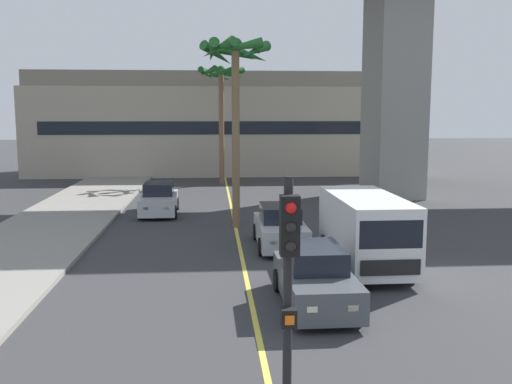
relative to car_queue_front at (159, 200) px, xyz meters
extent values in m
cube|color=#DBCC4C|center=(3.64, -5.15, -0.72)|extent=(0.14, 56.00, 0.01)
cube|color=gray|center=(13.48, 5.51, 5.77)|extent=(2.80, 4.40, 12.99)
cube|color=#BCB29E|center=(3.64, 19.70, 2.77)|extent=(31.05, 8.00, 6.98)
cube|color=gray|center=(3.64, 19.70, 6.86)|extent=(30.43, 7.20, 1.20)
cube|color=black|center=(3.64, 15.68, 3.12)|extent=(27.94, 0.04, 1.00)
cube|color=#B7BABF|center=(0.00, -0.03, -0.14)|extent=(1.79, 4.14, 0.80)
cube|color=black|center=(0.00, 0.12, 0.54)|extent=(1.44, 2.08, 0.60)
cube|color=#F2EDCC|center=(0.51, -2.03, -0.09)|extent=(0.24, 0.09, 0.14)
cube|color=#F2EDCC|center=(-0.42, -2.05, -0.09)|extent=(0.24, 0.09, 0.14)
cylinder|color=black|center=(0.83, -1.29, -0.40)|extent=(0.23, 0.64, 0.64)
cylinder|color=black|center=(-0.78, -1.32, -0.40)|extent=(0.23, 0.64, 0.64)
cylinder|color=black|center=(0.78, 1.26, -0.40)|extent=(0.23, 0.64, 0.64)
cylinder|color=black|center=(-0.83, 1.22, -0.40)|extent=(0.23, 0.64, 0.64)
cube|color=#B7BABF|center=(5.15, -7.35, -0.14)|extent=(1.71, 4.11, 0.80)
cube|color=black|center=(5.16, -7.20, 0.54)|extent=(1.40, 2.06, 0.60)
cube|color=#F2EDCC|center=(5.61, -9.37, -0.09)|extent=(0.24, 0.08, 0.14)
cube|color=#F2EDCC|center=(4.68, -9.36, -0.09)|extent=(0.24, 0.08, 0.14)
cylinder|color=black|center=(5.96, -8.63, -0.40)|extent=(0.22, 0.64, 0.64)
cylinder|color=black|center=(4.34, -8.62, -0.40)|extent=(0.22, 0.64, 0.64)
cylinder|color=black|center=(5.97, -6.09, -0.40)|extent=(0.22, 0.64, 0.64)
cylinder|color=black|center=(4.35, -6.08, -0.40)|extent=(0.22, 0.64, 0.64)
cube|color=#4C5156|center=(5.28, -13.93, -0.14)|extent=(1.75, 4.12, 0.80)
cube|color=black|center=(5.28, -13.78, 0.54)|extent=(1.42, 2.07, 0.60)
cube|color=#F2EDCC|center=(5.77, -15.93, -0.09)|extent=(0.24, 0.08, 0.14)
cube|color=#F2EDCC|center=(4.84, -15.94, -0.09)|extent=(0.24, 0.08, 0.14)
cylinder|color=black|center=(6.10, -15.19, -0.40)|extent=(0.23, 0.64, 0.64)
cylinder|color=black|center=(4.49, -15.21, -0.40)|extent=(0.23, 0.64, 0.64)
cylinder|color=black|center=(6.07, -12.65, -0.40)|extent=(0.23, 0.64, 0.64)
cylinder|color=black|center=(4.46, -12.66, -0.40)|extent=(0.23, 0.64, 0.64)
cube|color=white|center=(7.53, -10.46, 0.59)|extent=(2.03, 5.21, 2.10)
cube|color=black|center=(7.54, -13.02, 0.94)|extent=(1.80, 0.09, 0.80)
cube|color=black|center=(7.54, -13.08, 0.01)|extent=(1.70, 0.07, 0.44)
cylinder|color=black|center=(8.49, -12.01, -0.34)|extent=(0.26, 0.76, 0.76)
cylinder|color=black|center=(6.59, -12.02, -0.34)|extent=(0.26, 0.76, 0.76)
cylinder|color=black|center=(8.47, -8.89, -0.34)|extent=(0.26, 0.76, 0.76)
cylinder|color=black|center=(6.57, -8.90, -0.34)|extent=(0.26, 0.76, 0.76)
cylinder|color=black|center=(3.59, -21.03, 1.38)|extent=(0.12, 0.12, 4.20)
cube|color=black|center=(3.59, -21.17, 2.88)|extent=(0.24, 0.20, 0.76)
sphere|color=red|center=(3.59, -21.27, 3.12)|extent=(0.14, 0.14, 0.14)
sphere|color=black|center=(3.59, -21.27, 2.88)|extent=(0.14, 0.14, 0.14)
sphere|color=black|center=(3.59, -21.27, 2.64)|extent=(0.14, 0.14, 0.14)
cube|color=black|center=(3.59, -21.15, 1.68)|extent=(0.20, 0.16, 0.24)
cube|color=orange|center=(3.59, -21.23, 1.68)|extent=(0.12, 0.03, 0.12)
cylinder|color=brown|center=(3.33, 12.06, 3.16)|extent=(0.37, 0.37, 7.76)
sphere|color=#236028|center=(3.33, 12.06, 7.19)|extent=(0.60, 0.60, 0.60)
cone|color=#236028|center=(4.39, 12.05, 7.01)|extent=(0.46, 2.18, 0.79)
cone|color=#236028|center=(3.95, 12.93, 6.93)|extent=(2.03, 1.63, 0.93)
cone|color=#236028|center=(3.12, 13.11, 6.85)|extent=(2.21, 0.86, 1.07)
cone|color=#236028|center=(2.35, 12.48, 6.94)|extent=(1.27, 2.18, 0.92)
cone|color=#236028|center=(2.39, 11.54, 7.01)|extent=(1.45, 2.12, 0.80)
cone|color=#236028|center=(3.21, 11.00, 6.93)|extent=(2.21, 0.67, 0.93)
cone|color=#236028|center=(4.06, 11.29, 6.96)|extent=(1.88, 1.82, 0.88)
cylinder|color=brown|center=(3.67, -3.53, 3.11)|extent=(0.33, 0.33, 7.67)
sphere|color=#236028|center=(3.67, -3.53, 7.10)|extent=(0.60, 0.60, 0.60)
cone|color=#236028|center=(4.65, -3.58, 6.86)|extent=(0.54, 2.02, 0.88)
cone|color=#236028|center=(4.30, -2.78, 6.76)|extent=(1.81, 1.62, 1.05)
cone|color=#236028|center=(3.67, -2.55, 6.83)|extent=(2.00, 0.44, 0.94)
cone|color=#236028|center=(2.93, -2.89, 6.74)|extent=(1.63, 1.79, 1.08)
cone|color=#236028|center=(2.70, -3.62, 6.80)|extent=(0.62, 2.03, 0.99)
cone|color=#236028|center=(2.93, -4.16, 6.85)|extent=(1.63, 1.81, 0.91)
cone|color=#236028|center=(3.77, -4.50, 6.91)|extent=(2.04, 0.64, 0.80)
cone|color=#236028|center=(4.44, -4.13, 6.79)|extent=(1.57, 1.84, 1.01)
camera|label=1|loc=(2.64, -28.04, 4.27)|focal=39.90mm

